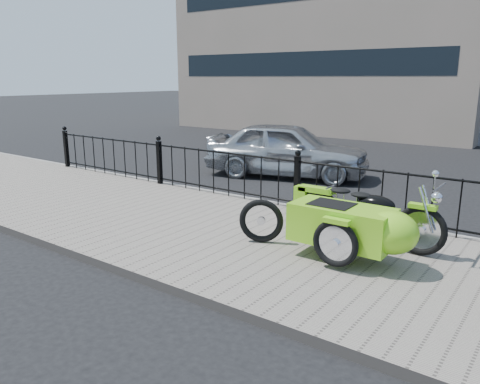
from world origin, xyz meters
The scene contains 8 objects.
ground centered at (0.00, 0.00, 0.00)m, with size 120.00×120.00×0.00m, color black.
sidewalk centered at (0.00, -0.50, 0.06)m, with size 30.00×3.80×0.12m, color slate.
curb centered at (0.00, 1.44, 0.06)m, with size 30.00×0.10×0.12m, color gray.
iron_fence centered at (0.00, 1.30, 0.59)m, with size 14.11×0.11×1.08m.
building_tan centered at (-6.00, 15.99, 6.00)m, with size 14.00×8.01×12.00m.
motorcycle_sidecar centered at (1.84, -0.35, 0.59)m, with size 2.28×1.48×0.98m.
spare_tire centered at (0.47, -0.58, 0.44)m, with size 0.64×0.64×0.09m, color black.
sedan_car centered at (-1.91, 4.18, 0.69)m, with size 1.63×4.05×1.38m, color #B0B3B8.
Camera 1 is at (4.01, -5.94, 2.44)m, focal length 35.00 mm.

